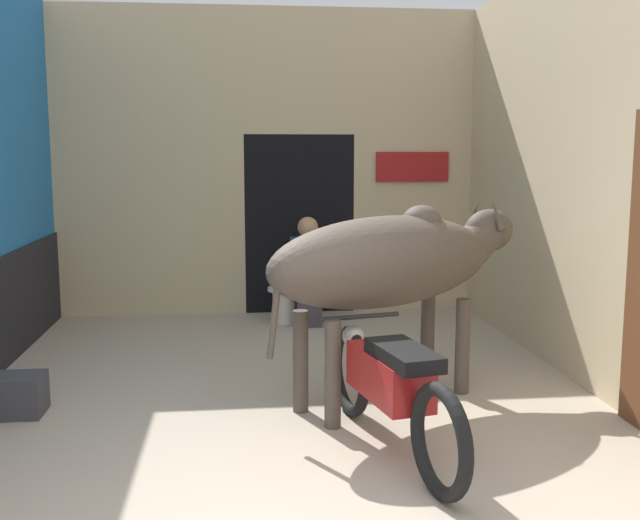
% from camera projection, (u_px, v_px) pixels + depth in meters
% --- Properties ---
extents(wall_back_with_doorway, '(4.65, 0.93, 3.38)m').
position_uv_depth(wall_back_with_doorway, '(279.00, 186.00, 8.61)').
color(wall_back_with_doorway, '#C6B289').
rests_on(wall_back_with_doorway, ground_plane).
extents(wall_right_with_door, '(0.22, 5.03, 3.38)m').
position_uv_depth(wall_right_with_door, '(579.00, 171.00, 6.03)').
color(wall_right_with_door, '#C6B289').
rests_on(wall_right_with_door, ground_plane).
extents(cow, '(2.24, 1.57, 1.45)m').
position_uv_depth(cow, '(394.00, 262.00, 5.40)').
color(cow, '#4C4238').
rests_on(cow, ground_plane).
extents(motorcycle_near, '(0.65, 1.94, 0.75)m').
position_uv_depth(motorcycle_near, '(389.00, 384.00, 4.54)').
color(motorcycle_near, black).
rests_on(motorcycle_near, ground_plane).
extents(shopkeeper_seated, '(0.36, 0.34, 1.14)m').
position_uv_depth(shopkeeper_seated, '(308.00, 268.00, 7.88)').
color(shopkeeper_seated, '#3D3842').
rests_on(shopkeeper_seated, ground_plane).
extents(plastic_stool, '(0.35, 0.35, 0.39)m').
position_uv_depth(plastic_stool, '(284.00, 304.00, 7.99)').
color(plastic_stool, beige).
rests_on(plastic_stool, ground_plane).
extents(crate, '(0.44, 0.32, 0.28)m').
position_uv_depth(crate, '(12.00, 395.00, 5.21)').
color(crate, '#38383D').
rests_on(crate, ground_plane).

